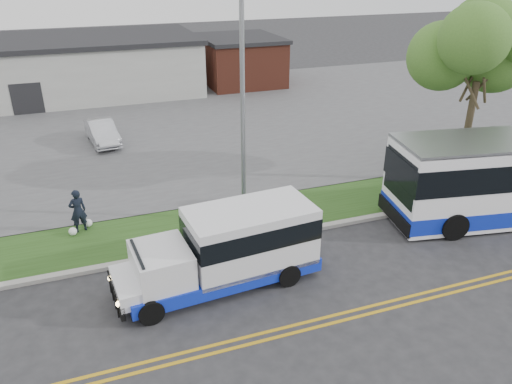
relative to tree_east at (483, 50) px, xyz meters
name	(u,v)px	position (x,y,z in m)	size (l,w,h in m)	color
ground	(188,271)	(-14.00, -3.00, -6.20)	(140.00, 140.00, 0.00)	#28282B
lane_line_north	(218,344)	(-14.00, -6.85, -6.20)	(70.00, 0.12, 0.01)	#C39117
lane_line_south	(221,351)	(-14.00, -7.15, -6.20)	(70.00, 0.12, 0.01)	#C39117
curb	(181,253)	(-14.00, -1.90, -6.13)	(80.00, 0.30, 0.15)	#9E9B93
verge	(172,230)	(-14.00, -0.10, -6.15)	(80.00, 3.30, 0.10)	#244416
parking_lot	(128,127)	(-14.00, 14.00, -6.15)	(80.00, 25.00, 0.10)	#4C4C4F
commercial_building	(28,69)	(-20.00, 24.00, -4.02)	(25.40, 10.40, 4.35)	#9E9E99
brick_wing	(240,60)	(-3.50, 23.00, -4.24)	(6.30, 7.30, 3.90)	brown
tree_east	(483,50)	(0.00, 0.00, 0.00)	(5.20, 5.20, 8.33)	#31271B
streetlight_near	(243,96)	(-11.00, -0.27, -0.97)	(0.35, 1.53, 9.50)	gray
shuttle_bus	(232,245)	(-12.71, -4.06, -4.83)	(6.86, 2.70, 2.57)	#1128B8
pedestrian	(78,211)	(-17.37, 1.00, -5.22)	(0.64, 0.42, 1.77)	black
parked_car_a	(102,132)	(-15.73, 11.26, -5.45)	(1.38, 3.96, 1.31)	#B2B3BA
grocery_bag_left	(73,231)	(-17.67, 0.75, -5.94)	(0.32, 0.32, 0.32)	white
grocery_bag_right	(88,223)	(-17.07, 1.25, -5.94)	(0.32, 0.32, 0.32)	white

